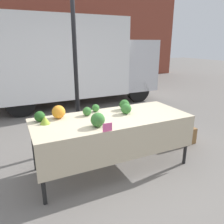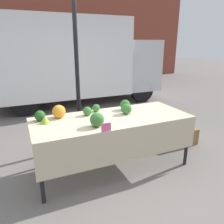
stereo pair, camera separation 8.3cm
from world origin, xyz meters
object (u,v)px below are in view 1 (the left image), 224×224
(parked_truck, at_px, (68,59))
(orange_cauliflower, at_px, (59,112))
(price_sign, at_px, (107,127))
(produce_crate, at_px, (181,136))

(parked_truck, height_order, orange_cauliflower, parked_truck)
(parked_truck, relative_size, price_sign, 41.47)
(parked_truck, distance_m, orange_cauliflower, 3.94)
(produce_crate, bearing_deg, orange_cauliflower, 176.93)
(price_sign, bearing_deg, parked_truck, 81.14)
(parked_truck, height_order, price_sign, parked_truck)
(orange_cauliflower, bearing_deg, price_sign, -60.26)
(parked_truck, bearing_deg, produce_crate, -73.98)
(parked_truck, bearing_deg, price_sign, -98.86)
(orange_cauliflower, xyz_separation_m, price_sign, (0.42, -0.74, -0.04))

